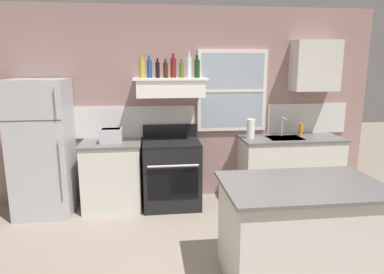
# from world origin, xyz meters

# --- Properties ---
(back_wall) EXTENTS (5.40, 0.11, 2.70)m
(back_wall) POSITION_xyz_m (0.03, 2.23, 1.35)
(back_wall) COLOR gray
(back_wall) RESTS_ON ground_plane
(refrigerator) EXTENTS (0.70, 0.72, 1.74)m
(refrigerator) POSITION_xyz_m (-1.90, 1.84, 0.87)
(refrigerator) COLOR #B7BABC
(refrigerator) RESTS_ON ground_plane
(counter_left_of_stove) EXTENTS (0.79, 0.63, 0.91)m
(counter_left_of_stove) POSITION_xyz_m (-1.05, 1.90, 0.46)
(counter_left_of_stove) COLOR silver
(counter_left_of_stove) RESTS_ON ground_plane
(toaster) EXTENTS (0.30, 0.20, 0.19)m
(toaster) POSITION_xyz_m (-1.03, 1.85, 1.01)
(toaster) COLOR silver
(toaster) RESTS_ON counter_left_of_stove
(stove_range) EXTENTS (0.76, 0.69, 1.09)m
(stove_range) POSITION_xyz_m (-0.25, 1.86, 0.46)
(stove_range) COLOR black
(stove_range) RESTS_ON ground_plane
(range_hood_shelf) EXTENTS (0.96, 0.52, 0.24)m
(range_hood_shelf) POSITION_xyz_m (-0.25, 1.96, 1.62)
(range_hood_shelf) COLOR white
(bottle_champagne_gold_foil) EXTENTS (0.08, 0.08, 0.30)m
(bottle_champagne_gold_foil) POSITION_xyz_m (-0.61, 1.92, 1.87)
(bottle_champagne_gold_foil) COLOR #B29333
(bottle_champagne_gold_foil) RESTS_ON range_hood_shelf
(bottle_blue_liqueur) EXTENTS (0.07, 0.07, 0.29)m
(bottle_blue_liqueur) POSITION_xyz_m (-0.52, 1.98, 1.87)
(bottle_blue_liqueur) COLOR #1E478C
(bottle_blue_liqueur) RESTS_ON range_hood_shelf
(bottle_balsamic_dark) EXTENTS (0.06, 0.06, 0.25)m
(bottle_balsamic_dark) POSITION_xyz_m (-0.41, 1.93, 1.85)
(bottle_balsamic_dark) COLOR black
(bottle_balsamic_dark) RESTS_ON range_hood_shelf
(bottle_brown_stout) EXTENTS (0.06, 0.06, 0.25)m
(bottle_brown_stout) POSITION_xyz_m (-0.31, 1.95, 1.85)
(bottle_brown_stout) COLOR #381E0F
(bottle_brown_stout) RESTS_ON range_hood_shelf
(bottle_red_label_wine) EXTENTS (0.07, 0.07, 0.32)m
(bottle_red_label_wine) POSITION_xyz_m (-0.20, 2.01, 1.88)
(bottle_red_label_wine) COLOR maroon
(bottle_red_label_wine) RESTS_ON range_hood_shelf
(bottle_olive_oil_square) EXTENTS (0.06, 0.06, 0.24)m
(bottle_olive_oil_square) POSITION_xyz_m (-0.10, 1.96, 1.85)
(bottle_olive_oil_square) COLOR #4C601E
(bottle_olive_oil_square) RESTS_ON range_hood_shelf
(bottle_clear_tall) EXTENTS (0.06, 0.06, 0.34)m
(bottle_clear_tall) POSITION_xyz_m (0.00, 1.92, 1.89)
(bottle_clear_tall) COLOR silver
(bottle_clear_tall) RESTS_ON range_hood_shelf
(bottle_dark_green_wine) EXTENTS (0.07, 0.07, 0.29)m
(bottle_dark_green_wine) POSITION_xyz_m (0.11, 1.95, 1.87)
(bottle_dark_green_wine) COLOR #143819
(bottle_dark_green_wine) RESTS_ON range_hood_shelf
(counter_right_with_sink) EXTENTS (1.43, 0.63, 0.91)m
(counter_right_with_sink) POSITION_xyz_m (1.45, 1.90, 0.46)
(counter_right_with_sink) COLOR silver
(counter_right_with_sink) RESTS_ON ground_plane
(sink_faucet) EXTENTS (0.03, 0.17, 0.28)m
(sink_faucet) POSITION_xyz_m (1.35, 2.00, 1.08)
(sink_faucet) COLOR silver
(sink_faucet) RESTS_ON counter_right_with_sink
(paper_towel_roll) EXTENTS (0.11, 0.11, 0.27)m
(paper_towel_roll) POSITION_xyz_m (0.86, 1.90, 1.04)
(paper_towel_roll) COLOR white
(paper_towel_roll) RESTS_ON counter_right_with_sink
(dish_soap_bottle) EXTENTS (0.06, 0.06, 0.18)m
(dish_soap_bottle) POSITION_xyz_m (1.63, 2.00, 1.00)
(dish_soap_bottle) COLOR orange
(dish_soap_bottle) RESTS_ON counter_right_with_sink
(kitchen_island) EXTENTS (1.40, 0.90, 0.91)m
(kitchen_island) POSITION_xyz_m (0.78, 0.04, 0.46)
(kitchen_island) COLOR silver
(kitchen_island) RESTS_ON ground_plane
(upper_cabinet_right) EXTENTS (0.64, 0.32, 0.70)m
(upper_cabinet_right) POSITION_xyz_m (1.80, 2.04, 1.90)
(upper_cabinet_right) COLOR silver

